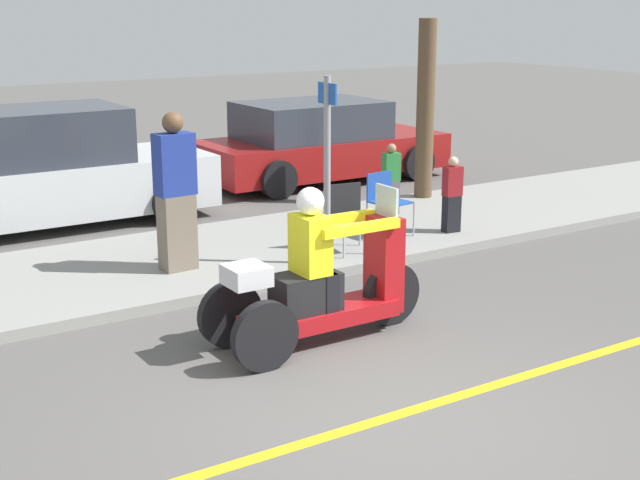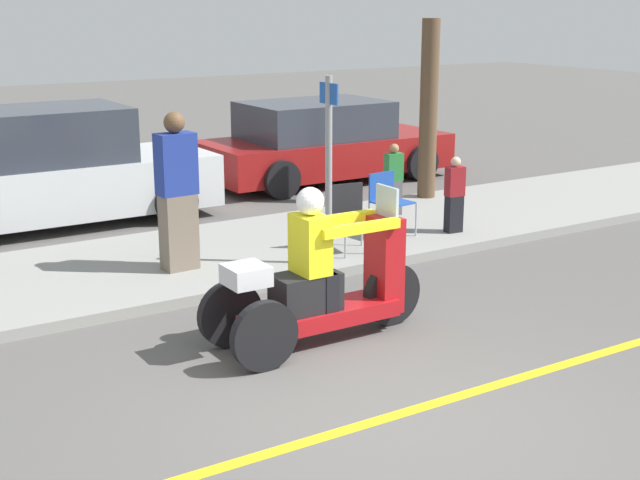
% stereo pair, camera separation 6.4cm
% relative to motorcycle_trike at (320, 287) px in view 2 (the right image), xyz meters
% --- Properties ---
extents(ground_plane, '(60.00, 60.00, 0.00)m').
position_rel_motorcycle_trike_xyz_m(ground_plane, '(-0.39, -1.66, -0.54)').
color(ground_plane, '#565451').
extents(lane_stripe, '(24.00, 0.12, 0.01)m').
position_rel_motorcycle_trike_xyz_m(lane_stripe, '(-0.00, -1.66, -0.54)').
color(lane_stripe, gold).
rests_on(lane_stripe, ground).
extents(sidewalk_strip, '(28.00, 2.80, 0.12)m').
position_rel_motorcycle_trike_xyz_m(sidewalk_strip, '(-0.39, 2.94, -0.48)').
color(sidewalk_strip, gray).
rests_on(sidewalk_strip, ground).
extents(motorcycle_trike, '(2.26, 0.76, 1.50)m').
position_rel_motorcycle_trike_xyz_m(motorcycle_trike, '(0.00, 0.00, 0.00)').
color(motorcycle_trike, black).
rests_on(motorcycle_trike, ground).
extents(spectator_near_curb, '(0.45, 0.29, 1.82)m').
position_rel_motorcycle_trike_xyz_m(spectator_near_curb, '(-0.33, 2.53, 0.46)').
color(spectator_near_curb, '#726656').
rests_on(spectator_near_curb, sidewalk_strip).
extents(spectator_mid_group, '(0.26, 0.17, 1.04)m').
position_rel_motorcycle_trike_xyz_m(spectator_mid_group, '(3.39, 3.38, 0.08)').
color(spectator_mid_group, '#515156').
rests_on(spectator_mid_group, sidewalk_strip).
extents(spectator_with_child, '(0.26, 0.17, 1.02)m').
position_rel_motorcycle_trike_xyz_m(spectator_with_child, '(3.47, 2.14, 0.07)').
color(spectator_with_child, black).
rests_on(spectator_with_child, sidewalk_strip).
extents(folding_chair_set_back, '(0.52, 0.52, 0.82)m').
position_rel_motorcycle_trike_xyz_m(folding_chair_set_back, '(1.80, 2.15, 0.08)').
color(folding_chair_set_back, '#A5A8AD').
rests_on(folding_chair_set_back, sidewalk_strip).
extents(folding_chair_curbside, '(0.52, 0.52, 0.82)m').
position_rel_motorcycle_trike_xyz_m(folding_chair_curbside, '(2.65, 2.53, 0.08)').
color(folding_chair_curbside, '#A5A8AD').
rests_on(folding_chair_curbside, sidewalk_strip).
extents(parked_car_lot_far, '(4.46, 2.07, 1.42)m').
position_rel_motorcycle_trike_xyz_m(parked_car_lot_far, '(4.19, 6.58, 0.14)').
color(parked_car_lot_far, maroon).
rests_on(parked_car_lot_far, ground).
extents(parked_car_lot_left, '(4.53, 1.99, 1.69)m').
position_rel_motorcycle_trike_xyz_m(parked_car_lot_left, '(-0.85, 5.91, 0.24)').
color(parked_car_lot_left, silver).
rests_on(parked_car_lot_left, ground).
extents(tree_trunk, '(0.28, 0.28, 2.76)m').
position_rel_motorcycle_trike_xyz_m(tree_trunk, '(4.57, 4.08, 0.96)').
color(tree_trunk, brown).
rests_on(tree_trunk, sidewalk_strip).
extents(street_sign, '(0.08, 0.36, 2.20)m').
position_rel_motorcycle_trike_xyz_m(street_sign, '(1.25, 1.79, 0.78)').
color(street_sign, gray).
rests_on(street_sign, sidewalk_strip).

